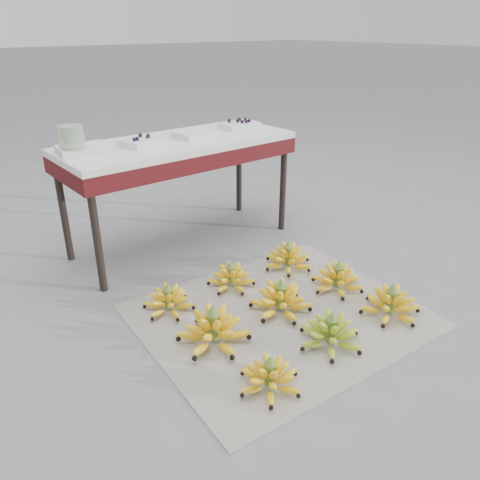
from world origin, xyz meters
TOP-DOWN VIEW (x-y plane):
  - ground at (0.00, 0.00)m, footprint 60.00×60.00m
  - newspaper_mat at (-0.11, 0.05)m, footprint 1.34×1.16m
  - bunch_front_left at (-0.48, -0.28)m, footprint 0.28×0.28m
  - bunch_front_center at (-0.10, -0.25)m, footprint 0.35×0.35m
  - bunch_front_right at (0.29, -0.28)m, footprint 0.29×0.29m
  - bunch_mid_left at (-0.47, 0.08)m, footprint 0.34×0.34m
  - bunch_mid_center at (-0.08, 0.07)m, footprint 0.36×0.36m
  - bunch_mid_right at (0.29, 0.04)m, footprint 0.33×0.33m
  - bunch_back_left at (-0.49, 0.41)m, footprint 0.24×0.24m
  - bunch_back_center at (-0.12, 0.40)m, footprint 0.26×0.26m
  - bunch_back_right at (0.26, 0.37)m, footprint 0.32×0.32m
  - vendor_table at (-0.02, 1.02)m, footprint 1.36×0.54m
  - tray_far_left at (-0.56, 1.06)m, footprint 0.27×0.21m
  - tray_left at (-0.23, 1.03)m, footprint 0.25×0.21m
  - tray_right at (0.10, 1.03)m, footprint 0.25×0.20m
  - tray_far_right at (0.46, 1.06)m, footprint 0.24×0.18m
  - glass_jar at (-0.62, 1.04)m, footprint 0.15×0.15m

SIDE VIEW (x-z plane):
  - ground at x=0.00m, z-range 0.00..0.00m
  - newspaper_mat at x=-0.11m, z-range 0.00..0.01m
  - bunch_back_left at x=-0.49m, z-range -0.02..0.13m
  - bunch_back_center at x=-0.12m, z-range -0.02..0.13m
  - bunch_front_left at x=-0.48m, z-range -0.02..0.13m
  - bunch_mid_right at x=0.29m, z-range -0.02..0.14m
  - bunch_back_right at x=0.26m, z-range -0.02..0.14m
  - bunch_front_center at x=-0.10m, z-range -0.02..0.15m
  - bunch_front_right at x=0.29m, z-range -0.02..0.15m
  - bunch_mid_center at x=-0.08m, z-range -0.02..0.15m
  - bunch_mid_left at x=-0.47m, z-range -0.02..0.17m
  - vendor_table at x=-0.02m, z-range 0.25..0.90m
  - tray_right at x=0.10m, z-range 0.65..0.69m
  - tray_left at x=-0.23m, z-range 0.64..0.70m
  - tray_far_right at x=0.46m, z-range 0.64..0.70m
  - tray_far_left at x=-0.56m, z-range 0.65..0.69m
  - glass_jar at x=-0.62m, z-range 0.65..0.80m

